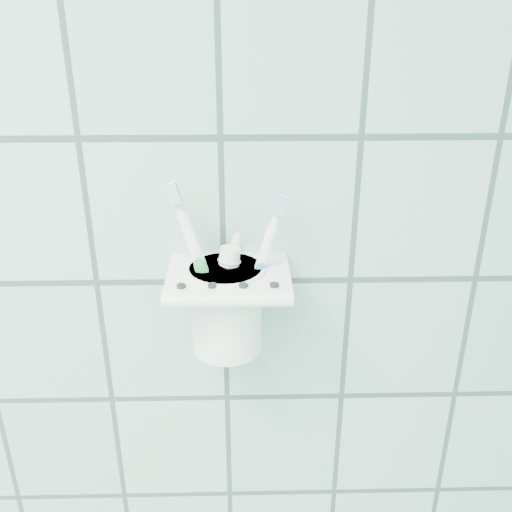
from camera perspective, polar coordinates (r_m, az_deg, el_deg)
The scene contains 6 objects.
holder_bracket at distance 0.65m, azimuth -2.74°, elevation -2.29°, with size 0.14×0.11×0.04m.
cup at distance 0.68m, azimuth -2.97°, elevation -4.94°, with size 0.09×0.09×0.11m.
toothbrush_pink at distance 0.63m, azimuth -2.59°, elevation -1.33°, with size 0.07×0.03×0.21m.
toothbrush_blue at distance 0.66m, azimuth -3.56°, elevation -1.45°, with size 0.03×0.06×0.18m.
toothbrush_orange at distance 0.64m, azimuth -2.25°, elevation -1.76°, with size 0.06×0.03×0.19m.
toothpaste_tube at distance 0.66m, azimuth -3.80°, elevation -3.50°, with size 0.04×0.03×0.13m.
Camera 1 is at (0.66, 0.57, 1.57)m, focal length 40.00 mm.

